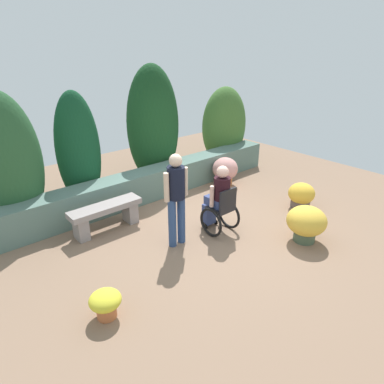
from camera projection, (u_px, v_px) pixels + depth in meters
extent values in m
plane|color=#886A53|center=(204.00, 229.00, 6.58)|extent=(11.36, 11.36, 0.00)
cube|color=slate|center=(148.00, 184.00, 7.77)|extent=(7.29, 0.54, 0.67)
ellipsoid|color=#28542E|center=(6.00, 164.00, 6.13)|extent=(1.27, 0.89, 2.61)
ellipsoid|color=#124225|center=(78.00, 151.00, 7.10)|extent=(0.94, 0.66, 2.47)
ellipsoid|color=#163F1D|center=(153.00, 126.00, 8.29)|extent=(1.38, 0.96, 2.88)
ellipsoid|color=#3F692D|center=(224.00, 126.00, 9.79)|extent=(1.45, 1.02, 2.20)
cube|color=gray|center=(81.00, 229.00, 6.18)|extent=(0.20, 0.32, 0.41)
cube|color=gray|center=(130.00, 212.00, 6.79)|extent=(0.20, 0.32, 0.41)
cube|color=gray|center=(105.00, 208.00, 6.38)|extent=(1.39, 0.37, 0.11)
cube|color=black|center=(220.00, 208.00, 6.30)|extent=(0.40, 0.40, 0.06)
cube|color=black|center=(228.00, 200.00, 6.08)|extent=(0.40, 0.04, 0.40)
cube|color=black|center=(208.00, 221.00, 6.68)|extent=(0.28, 0.12, 0.03)
torus|color=black|center=(211.00, 223.00, 6.24)|extent=(0.05, 0.56, 0.56)
torus|color=black|center=(229.00, 215.00, 6.53)|extent=(0.05, 0.56, 0.56)
cylinder|color=black|center=(205.00, 227.00, 6.57)|extent=(0.03, 0.10, 0.10)
cylinder|color=black|center=(216.00, 222.00, 6.74)|extent=(0.03, 0.10, 0.10)
cube|color=navy|center=(217.00, 201.00, 6.32)|extent=(0.30, 0.40, 0.16)
cube|color=navy|center=(209.00, 214.00, 6.60)|extent=(0.26, 0.14, 0.43)
cylinder|color=black|center=(222.00, 191.00, 6.14)|extent=(0.30, 0.30, 0.50)
cylinder|color=beige|center=(212.00, 196.00, 6.10)|extent=(0.08, 0.08, 0.40)
cylinder|color=beige|center=(227.00, 191.00, 6.32)|extent=(0.08, 0.08, 0.40)
sphere|color=beige|center=(223.00, 172.00, 5.99)|extent=(0.22, 0.22, 0.22)
cylinder|color=navy|center=(172.00, 223.00, 5.87)|extent=(0.14, 0.14, 0.90)
cylinder|color=navy|center=(181.00, 220.00, 5.99)|extent=(0.14, 0.14, 0.90)
cylinder|color=black|center=(176.00, 183.00, 5.64)|extent=(0.30, 0.30, 0.56)
cylinder|color=beige|center=(166.00, 187.00, 5.53)|extent=(0.09, 0.09, 0.50)
cylinder|color=beige|center=(185.00, 181.00, 5.77)|extent=(0.09, 0.09, 0.50)
sphere|color=beige|center=(176.00, 160.00, 5.48)|extent=(0.22, 0.22, 0.22)
cylinder|color=#495D44|center=(304.00, 234.00, 6.15)|extent=(0.38, 0.38, 0.26)
ellipsoid|color=#315E26|center=(306.00, 225.00, 6.08)|extent=(0.42, 0.42, 0.18)
ellipsoid|color=gold|center=(307.00, 221.00, 6.04)|extent=(0.70, 0.70, 0.52)
cylinder|color=#BD6739|center=(106.00, 310.00, 4.45)|extent=(0.26, 0.26, 0.21)
ellipsoid|color=#3C7028|center=(105.00, 302.00, 4.40)|extent=(0.29, 0.29, 0.08)
ellipsoid|color=yellow|center=(105.00, 300.00, 4.38)|extent=(0.42, 0.42, 0.24)
cylinder|color=#5F4F4B|center=(300.00, 203.00, 7.41)|extent=(0.41, 0.41, 0.21)
ellipsoid|color=#2C6218|center=(301.00, 196.00, 7.34)|extent=(0.45, 0.45, 0.16)
ellipsoid|color=yellow|center=(302.00, 193.00, 7.31)|extent=(0.56, 0.56, 0.45)
cylinder|color=#A85A2E|center=(225.00, 179.00, 8.59)|extent=(0.38, 0.38, 0.26)
ellipsoid|color=#2B4F19|center=(225.00, 172.00, 8.51)|extent=(0.42, 0.42, 0.20)
ellipsoid|color=#D9968E|center=(225.00, 169.00, 8.48)|extent=(0.63, 0.63, 0.57)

